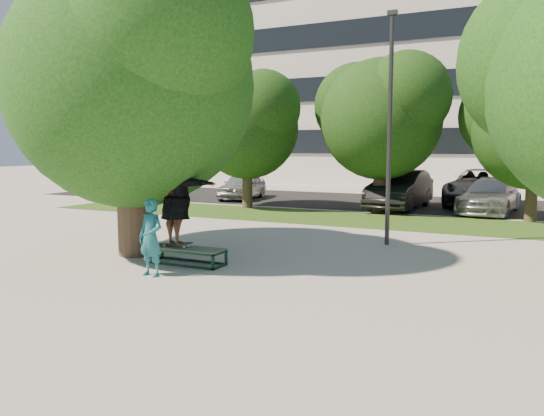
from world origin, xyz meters
The scene contains 16 objects.
ground centered at (0.00, 0.00, 0.00)m, with size 120.00×120.00×0.00m, color #9F9892.
grass_strip centered at (1.00, 9.50, 0.01)m, with size 30.00×4.00×0.02m, color #254614.
asphalt_strip centered at (0.00, 16.00, 0.01)m, with size 40.00×8.00×0.01m, color black.
tree_left centered at (-4.29, 1.09, 4.42)m, with size 6.96×5.95×7.12m.
bg_tree_left centered at (-6.57, 11.07, 3.73)m, with size 5.28×4.51×5.77m.
bg_tree_mid centered at (-1.08, 12.08, 4.02)m, with size 5.76×4.92×6.24m.
bg_tree_right centered at (4.43, 11.57, 3.49)m, with size 5.04×4.31×5.43m.
lamppost centered at (1.00, 5.00, 3.15)m, with size 0.25×0.15×6.11m.
office_building centered at (-2.00, 31.98, 8.00)m, with size 30.00×14.12×16.00m.
grind_box centered at (-2.50, 0.67, 0.19)m, with size 1.80×0.60×0.38m.
skater_rig centered at (-2.77, 0.67, 1.34)m, with size 2.20×0.72×1.85m.
bystander centered at (-2.50, -0.55, 0.79)m, with size 0.58×0.38×1.58m, color #1B6167.
car_silver_a centered at (-8.65, 14.45, 0.68)m, with size 1.60×3.99×1.36m, color #9E9FA3.
car_dark centered at (-0.50, 13.50, 0.83)m, with size 1.75×5.01×1.65m, color black.
car_grey centered at (2.50, 16.50, 0.82)m, with size 2.73×5.92×1.64m, color slate.
car_silver_b centered at (3.03, 13.69, 0.68)m, with size 1.89×4.66×1.35m, color #AFB0B4.
Camera 1 is at (4.31, -9.04, 2.61)m, focal length 35.00 mm.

